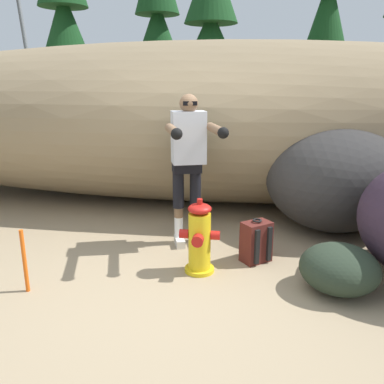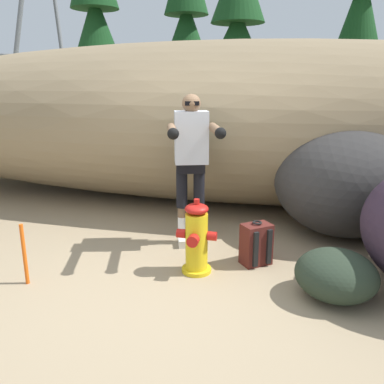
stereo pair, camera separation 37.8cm
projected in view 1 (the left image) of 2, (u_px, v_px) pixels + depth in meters
name	position (u px, v px, depth m)	size (l,w,h in m)	color
ground_plane	(175.00, 291.00, 3.72)	(56.00, 56.00, 0.04)	#998466
dirt_embankment	(208.00, 122.00, 6.35)	(14.95, 3.20, 2.47)	#897556
fire_hydrant	(200.00, 239.00, 3.96)	(0.40, 0.35, 0.77)	gold
utility_worker	(188.00, 152.00, 4.39)	(0.69, 1.04, 1.74)	beige
spare_backpack	(256.00, 242.00, 4.24)	(0.36, 0.36, 0.47)	#511E19
boulder_large	(336.00, 177.00, 5.09)	(1.71, 1.85, 1.38)	#302E2D
boulder_small	(339.00, 269.00, 3.62)	(0.72, 0.69, 0.45)	#263225
pine_tree_far_left	(64.00, 23.00, 12.47)	(2.37, 2.37, 6.87)	#47331E
pine_tree_left	(158.00, 28.00, 12.89)	(2.22, 2.22, 6.39)	#47331E
pine_tree_center	(211.00, 37.00, 10.93)	(2.26, 2.26, 5.35)	#47331E
pine_tree_right	(328.00, 9.00, 11.77)	(1.89, 1.89, 7.14)	#47331E
survey_stake	(25.00, 261.00, 3.59)	(0.04, 0.04, 0.60)	#E55914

